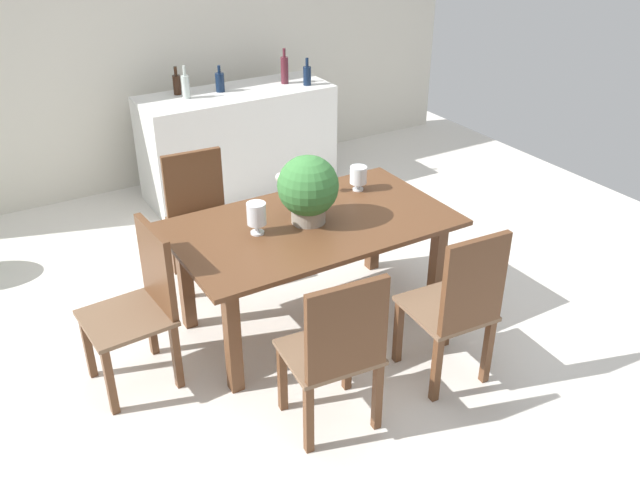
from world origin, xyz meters
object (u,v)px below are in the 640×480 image
wine_bottle_tall (186,86)px  flower_centerpiece (308,188)px  wine_bottle_dark (307,75)px  wine_bottle_amber (285,69)px  chair_far_left (200,210)px  wine_glass (331,177)px  crystal_vase_left (256,215)px  kitchen_counter (239,143)px  chair_near_right (459,303)px  crystal_vase_center_near (358,176)px  chair_head_end (142,300)px  wine_bottle_clear (177,84)px  chair_near_left (338,348)px  dining_table (312,236)px  wine_bottle_green (220,82)px

wine_bottle_tall → flower_centerpiece: bearing=-91.5°
wine_bottle_dark → wine_bottle_amber: wine_bottle_amber is taller
chair_far_left → wine_glass: size_ratio=6.03×
crystal_vase_left → kitchen_counter: size_ratio=0.12×
chair_near_right → crystal_vase_center_near: (0.13, 1.21, 0.30)m
chair_head_end → crystal_vase_left: bearing=88.7°
wine_bottle_dark → wine_bottle_clear: (-1.11, 0.33, -0.00)m
crystal_vase_center_near → chair_near_right: bearing=-95.9°
wine_bottle_amber → chair_near_left: bearing=-113.9°
chair_far_left → wine_bottle_amber: 1.92m
chair_near_left → chair_head_end: 1.19m
dining_table → wine_bottle_clear: (0.01, 2.35, 0.41)m
crystal_vase_left → wine_bottle_dark: (1.49, 1.98, 0.18)m
chair_far_left → crystal_vase_left: 0.98m
wine_glass → chair_far_left: bearing=139.1°
chair_near_left → wine_bottle_tall: (0.44, 3.15, 0.52)m
crystal_vase_center_near → wine_bottle_dark: 1.88m
chair_near_left → wine_bottle_clear: size_ratio=4.04×
chair_head_end → chair_far_left: bearing=138.7°
crystal_vase_left → wine_bottle_amber: bearing=57.9°
wine_bottle_amber → dining_table: bearing=-114.2°
wine_bottle_green → dining_table: bearing=-99.3°
crystal_vase_left → wine_bottle_clear: wine_bottle_clear is taller
chair_near_right → wine_glass: chair_near_right is taller
dining_table → wine_bottle_dark: 2.35m
crystal_vase_left → crystal_vase_center_near: bearing=13.9°
chair_head_end → kitchen_counter: 2.69m
wine_bottle_clear → flower_centerpiece: bearing=-90.8°
kitchen_counter → wine_bottle_dark: (0.65, -0.15, 0.57)m
chair_near_left → wine_bottle_amber: size_ratio=3.09×
wine_glass → wine_bottle_tall: 1.91m
chair_head_end → chair_near_right: (1.50, -0.97, 0.02)m
chair_near_left → wine_bottle_dark: (1.53, 2.97, 0.50)m
chair_far_left → wine_glass: bearing=-36.6°
dining_table → wine_bottle_clear: 2.38m
dining_table → chair_near_right: chair_near_right is taller
wine_glass → kitchen_counter: kitchen_counter is taller
wine_glass → kitchen_counter: (0.14, 1.85, -0.38)m
chair_near_left → wine_glass: size_ratio=6.32×
wine_bottle_clear → chair_near_left: bearing=-97.2°
chair_near_right → chair_near_left: bearing=3.3°
kitchen_counter → wine_bottle_tall: 0.73m
crystal_vase_left → kitchen_counter: (0.84, 2.13, -0.39)m
chair_near_right → wine_bottle_dark: (0.74, 2.98, 0.50)m
wine_bottle_dark → crystal_vase_left: bearing=-126.9°
wine_glass → chair_near_left: bearing=-120.2°
kitchen_counter → chair_head_end: bearing=-126.4°
chair_near_right → flower_centerpiece: size_ratio=2.34×
chair_head_end → kitchen_counter: (1.60, 2.16, -0.06)m
chair_far_left → wine_bottle_clear: 1.55m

